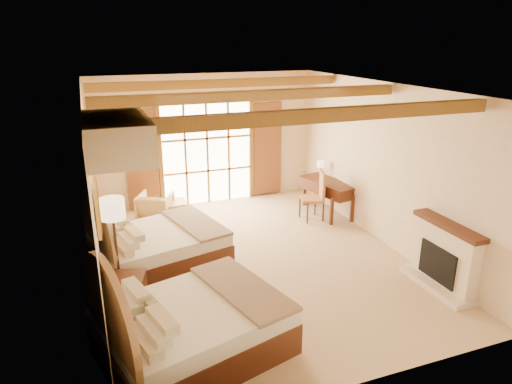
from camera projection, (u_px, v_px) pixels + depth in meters
name	position (u px, v px, depth m)	size (l,w,h in m)	color
floor	(255.00, 260.00, 8.66)	(7.00, 7.00, 0.00)	#CCAE8B
wall_back	(206.00, 140.00, 11.24)	(5.50, 5.50, 0.00)	beige
wall_left	(93.00, 197.00, 7.24)	(7.00, 7.00, 0.00)	beige
wall_right	(385.00, 165.00, 9.04)	(7.00, 7.00, 0.00)	beige
ceiling	(255.00, 88.00, 7.62)	(7.00, 7.00, 0.00)	#BC843D
ceiling_beams	(255.00, 95.00, 7.66)	(5.39, 4.60, 0.18)	olive
french_doors	(207.00, 154.00, 11.30)	(3.95, 0.08, 2.60)	white
fireplace	(443.00, 259.00, 7.57)	(0.46, 1.40, 1.16)	beige
painting	(97.00, 203.00, 6.54)	(0.06, 0.95, 0.75)	#E4BF50
canopy_valance	(117.00, 137.00, 5.14)	(0.70, 1.40, 0.45)	beige
bed_near	(181.00, 325.00, 5.93)	(2.73, 2.28, 1.52)	#4E2113
bed_far	(150.00, 245.00, 8.27)	(2.58, 2.14, 1.46)	#4E2113
nightstand	(127.00, 296.00, 6.87)	(0.53, 0.53, 0.64)	#4E2113
floor_lamp	(113.00, 215.00, 6.78)	(0.37, 0.37, 1.76)	#322718
armchair	(155.00, 207.00, 10.36)	(0.72, 0.74, 0.67)	tan
ottoman	(174.00, 210.00, 10.56)	(0.56, 0.56, 0.41)	#AC7656
desk	(327.00, 196.00, 10.83)	(0.97, 1.58, 0.80)	#4E2113
desk_chair	(313.00, 205.00, 10.48)	(0.64, 0.63, 1.13)	#B9733A
desk_lamp	(321.00, 165.00, 11.09)	(0.18, 0.18, 0.36)	#322718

